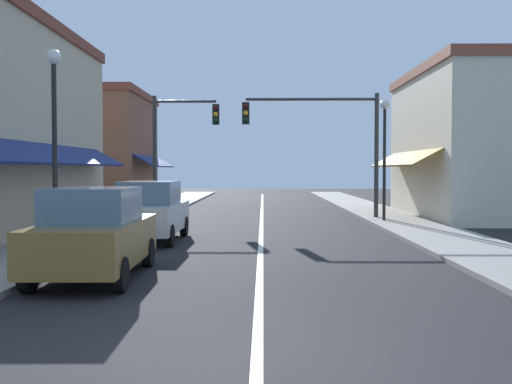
# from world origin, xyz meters

# --- Properties ---
(ground_plane) EXTENTS (80.00, 80.00, 0.00)m
(ground_plane) POSITION_xyz_m (0.00, 18.00, 0.00)
(ground_plane) COLOR black
(sidewalk_left) EXTENTS (2.60, 56.00, 0.12)m
(sidewalk_left) POSITION_xyz_m (-5.50, 18.00, 0.06)
(sidewalk_left) COLOR gray
(sidewalk_left) RESTS_ON ground
(sidewalk_right) EXTENTS (2.60, 56.00, 0.12)m
(sidewalk_right) POSITION_xyz_m (5.50, 18.00, 0.06)
(sidewalk_right) COLOR gray
(sidewalk_right) RESTS_ON ground
(lane_center_stripe) EXTENTS (0.14, 52.00, 0.01)m
(lane_center_stripe) POSITION_xyz_m (0.00, 18.00, 0.00)
(lane_center_stripe) COLOR silver
(lane_center_stripe) RESTS_ON ground
(storefront_right_block) EXTENTS (7.22, 10.20, 6.57)m
(storefront_right_block) POSITION_xyz_m (9.75, 20.00, 3.29)
(storefront_right_block) COLOR beige
(storefront_right_block) RESTS_ON ground
(storefront_far_left) EXTENTS (6.01, 8.20, 6.58)m
(storefront_far_left) POSITION_xyz_m (-9.14, 28.00, 3.29)
(storefront_far_left) COLOR brown
(storefront_far_left) RESTS_ON ground
(parked_car_nearest_left) EXTENTS (1.84, 4.13, 1.77)m
(parked_car_nearest_left) POSITION_xyz_m (-3.21, 5.12, 0.88)
(parked_car_nearest_left) COLOR brown
(parked_car_nearest_left) RESTS_ON ground
(parked_car_second_left) EXTENTS (1.82, 4.12, 1.77)m
(parked_car_second_left) POSITION_xyz_m (-3.26, 11.07, 0.88)
(parked_car_second_left) COLOR #B7BABF
(parked_car_second_left) RESTS_ON ground
(traffic_signal_mast_arm) EXTENTS (5.70, 0.50, 5.29)m
(traffic_signal_mast_arm) POSITION_xyz_m (2.74, 18.46, 3.67)
(traffic_signal_mast_arm) COLOR #333333
(traffic_signal_mast_arm) RESTS_ON ground
(traffic_signal_left_corner) EXTENTS (3.01, 0.50, 5.40)m
(traffic_signal_left_corner) POSITION_xyz_m (-3.81, 20.13, 3.56)
(traffic_signal_left_corner) COLOR #333333
(traffic_signal_left_corner) RESTS_ON ground
(street_lamp_left_near) EXTENTS (0.36, 0.36, 5.03)m
(street_lamp_left_near) POSITION_xyz_m (-5.02, 8.10, 3.36)
(street_lamp_left_near) COLOR black
(street_lamp_left_near) RESTS_ON ground
(street_lamp_right_mid) EXTENTS (0.36, 0.36, 4.82)m
(street_lamp_right_mid) POSITION_xyz_m (4.81, 16.92, 3.24)
(street_lamp_right_mid) COLOR black
(street_lamp_right_mid) RESTS_ON ground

